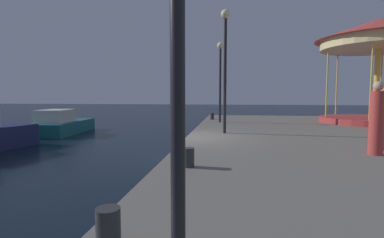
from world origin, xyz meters
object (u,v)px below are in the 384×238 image
object	(u,v)px
carousel	(379,45)
lamp_post_mid_promenade	(225,50)
motorboat_teal	(61,125)
lamp_post_far_end	(220,68)
bollard_center	(108,228)
bollard_south	(189,157)
person_by_the_water	(383,120)
person_far_corner	(377,120)
bollard_north	(212,116)

from	to	relation	value
carousel	lamp_post_mid_promenade	world-z (taller)	carousel
motorboat_teal	lamp_post_mid_promenade	bearing A→B (deg)	-25.04
lamp_post_far_end	bollard_center	size ratio (longest dim) A/B	10.86
lamp_post_mid_promenade	bollard_center	world-z (taller)	lamp_post_mid_promenade
lamp_post_mid_promenade	lamp_post_far_end	distance (m)	4.57
bollard_south	bollard_center	bearing A→B (deg)	-95.66
bollard_center	bollard_south	bearing A→B (deg)	84.34
lamp_post_far_end	person_by_the_water	world-z (taller)	lamp_post_far_end
lamp_post_far_end	person_far_corner	size ratio (longest dim) A/B	2.37
bollard_center	bollard_north	size ratio (longest dim) A/B	1.00
bollard_south	person_by_the_water	world-z (taller)	person_by_the_water
lamp_post_mid_promenade	person_far_corner	size ratio (longest dim) A/B	2.59
carousel	person_far_corner	world-z (taller)	carousel
bollard_north	person_by_the_water	xyz separation A→B (m)	(5.23, -9.22, 0.61)
bollard_south	person_by_the_water	distance (m)	5.66
bollard_center	person_far_corner	xyz separation A→B (m)	(4.79, 5.09, 0.66)
person_far_corner	person_by_the_water	size ratio (longest dim) A/B	1.06
carousel	person_by_the_water	xyz separation A→B (m)	(-3.59, -8.15, -3.30)
lamp_post_mid_promenade	lamp_post_far_end	world-z (taller)	lamp_post_mid_promenade
bollard_north	person_far_corner	world-z (taller)	person_far_corner
lamp_post_far_end	bollard_south	bearing A→B (deg)	-91.75
lamp_post_far_end	person_by_the_water	xyz separation A→B (m)	(4.69, -7.46, -2.15)
bollard_north	lamp_post_mid_promenade	bearing A→B (deg)	-82.14
bollard_north	person_far_corner	distance (m)	11.05
bollard_center	bollard_north	bearing A→B (deg)	89.64
carousel	bollard_center	xyz separation A→B (m)	(-8.91, -14.00, -3.92)
carousel	lamp_post_far_end	xyz separation A→B (m)	(-8.27, -0.69, -1.15)
lamp_post_mid_promenade	bollard_center	xyz separation A→B (m)	(-0.97, -8.76, -3.00)
person_far_corner	lamp_post_far_end	bearing A→B (deg)	116.82
bollard_north	person_by_the_water	world-z (taller)	person_by_the_water
motorboat_teal	bollard_north	world-z (taller)	motorboat_teal
bollard_north	carousel	bearing A→B (deg)	-6.97
lamp_post_mid_promenade	lamp_post_far_end	bearing A→B (deg)	94.23
bollard_center	bollard_south	world-z (taller)	same
person_by_the_water	lamp_post_mid_promenade	bearing A→B (deg)	146.25
carousel	person_far_corner	size ratio (longest dim) A/B	3.45
bollard_center	person_by_the_water	distance (m)	7.94
bollard_center	person_by_the_water	bearing A→B (deg)	47.74
bollard_south	bollard_north	bearing A→B (deg)	91.11
person_far_corner	bollard_south	bearing A→B (deg)	-157.70
lamp_post_mid_promenade	bollard_south	bearing A→B (deg)	-96.66
bollard_center	motorboat_teal	bearing A→B (deg)	123.47
lamp_post_far_end	person_by_the_water	bearing A→B (deg)	-57.83
lamp_post_mid_promenade	bollard_north	xyz separation A→B (m)	(-0.87, 6.31, -3.00)
lamp_post_mid_promenade	lamp_post_far_end	size ratio (longest dim) A/B	1.09
bollard_north	person_far_corner	bearing A→B (deg)	-64.83
lamp_post_mid_promenade	person_far_corner	bearing A→B (deg)	-43.87
bollard_south	person_by_the_water	size ratio (longest dim) A/B	0.23
carousel	bollard_north	distance (m)	9.70
lamp_post_far_end	bollard_center	world-z (taller)	lamp_post_far_end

